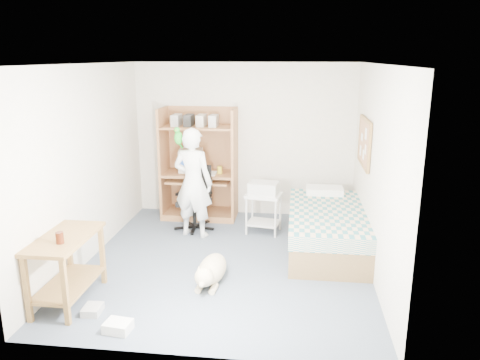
{
  "coord_description": "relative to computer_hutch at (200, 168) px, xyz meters",
  "views": [
    {
      "loc": [
        0.84,
        -5.54,
        2.59
      ],
      "look_at": [
        0.15,
        0.21,
        1.05
      ],
      "focal_mm": 35.0,
      "sensor_mm": 36.0,
      "label": 1
    }
  ],
  "objects": [
    {
      "name": "floor",
      "position": [
        0.7,
        -1.74,
        -0.82
      ],
      "size": [
        4.0,
        4.0,
        0.0
      ],
      "primitive_type": "plane",
      "color": "#4B5766",
      "rests_on": "ground"
    },
    {
      "name": "wall_back",
      "position": [
        0.7,
        0.26,
        0.43
      ],
      "size": [
        3.6,
        0.02,
        2.5
      ],
      "primitive_type": "cube",
      "color": "silver",
      "rests_on": "floor"
    },
    {
      "name": "wall_right",
      "position": [
        2.5,
        -1.74,
        0.43
      ],
      "size": [
        0.02,
        4.0,
        2.5
      ],
      "primitive_type": "cube",
      "color": "silver",
      "rests_on": "floor"
    },
    {
      "name": "wall_left",
      "position": [
        -1.1,
        -1.74,
        0.43
      ],
      "size": [
        0.02,
        4.0,
        2.5
      ],
      "primitive_type": "cube",
      "color": "silver",
      "rests_on": "floor"
    },
    {
      "name": "ceiling",
      "position": [
        0.7,
        -1.74,
        1.68
      ],
      "size": [
        3.6,
        4.0,
        0.02
      ],
      "primitive_type": "cube",
      "color": "white",
      "rests_on": "wall_back"
    },
    {
      "name": "computer_hutch",
      "position": [
        0.0,
        0.0,
        0.0
      ],
      "size": [
        1.2,
        0.63,
        1.8
      ],
      "color": "brown",
      "rests_on": "floor"
    },
    {
      "name": "bed",
      "position": [
        2.0,
        -1.12,
        -0.53
      ],
      "size": [
        1.02,
        2.02,
        0.66
      ],
      "color": "brown",
      "rests_on": "floor"
    },
    {
      "name": "side_desk",
      "position": [
        -0.85,
        -2.94,
        -0.33
      ],
      "size": [
        0.5,
        1.0,
        0.75
      ],
      "color": "brown",
      "rests_on": "floor"
    },
    {
      "name": "corkboard",
      "position": [
        2.47,
        -0.84,
        0.63
      ],
      "size": [
        0.04,
        0.94,
        0.66
      ],
      "color": "#9A6A45",
      "rests_on": "wall_right"
    },
    {
      "name": "office_chair",
      "position": [
        0.04,
        -0.56,
        -0.47
      ],
      "size": [
        0.55,
        0.55,
        0.97
      ],
      "rotation": [
        0.0,
        0.0,
        -0.24
      ],
      "color": "black",
      "rests_on": "floor"
    },
    {
      "name": "person",
      "position": [
        0.08,
        -0.87,
        -0.01
      ],
      "size": [
        0.66,
        0.51,
        1.61
      ],
      "primitive_type": "imported",
      "rotation": [
        0.0,
        0.0,
        2.91
      ],
      "color": "white",
      "rests_on": "floor"
    },
    {
      "name": "parrot",
      "position": [
        -0.12,
        -0.85,
        0.66
      ],
      "size": [
        0.12,
        0.21,
        0.33
      ],
      "rotation": [
        0.0,
        0.0,
        -0.24
      ],
      "color": "#148C22",
      "rests_on": "person"
    },
    {
      "name": "dog",
      "position": [
        0.6,
        -2.33,
        -0.66
      ],
      "size": [
        0.35,
        0.96,
        0.36
      ],
      "rotation": [
        0.0,
        0.0,
        -0.07
      ],
      "color": "tan",
      "rests_on": "floor"
    },
    {
      "name": "printer_cart",
      "position": [
        1.09,
        -0.62,
        -0.42
      ],
      "size": [
        0.56,
        0.48,
        0.6
      ],
      "rotation": [
        0.0,
        0.0,
        -0.17
      ],
      "color": "silver",
      "rests_on": "floor"
    },
    {
      "name": "printer",
      "position": [
        1.09,
        -0.62,
        -0.13
      ],
      "size": [
        0.47,
        0.39,
        0.18
      ],
      "primitive_type": "cube",
      "rotation": [
        0.0,
        0.0,
        -0.17
      ],
      "color": "#BBBBB6",
      "rests_on": "printer_cart"
    },
    {
      "name": "crt_monitor",
      "position": [
        -0.15,
        0.01,
        0.13
      ],
      "size": [
        0.43,
        0.45,
        0.36
      ],
      "rotation": [
        0.0,
        0.0,
        0.15
      ],
      "color": "beige",
      "rests_on": "computer_hutch"
    },
    {
      "name": "keyboard",
      "position": [
        0.01,
        -0.16,
        -0.15
      ],
      "size": [
        0.46,
        0.19,
        0.03
      ],
      "primitive_type": "cube",
      "rotation": [
        0.0,
        0.0,
        -0.07
      ],
      "color": "beige",
      "rests_on": "computer_hutch"
    },
    {
      "name": "pencil_cup",
      "position": [
        0.34,
        -0.09,
        -0.0
      ],
      "size": [
        0.08,
        0.08,
        0.12
      ],
      "primitive_type": "cylinder",
      "color": "gold",
      "rests_on": "computer_hutch"
    },
    {
      "name": "drink_glass",
      "position": [
        -0.8,
        -3.12,
        -0.01
      ],
      "size": [
        0.08,
        0.08,
        0.12
      ],
      "primitive_type": "cylinder",
      "color": "#3F170A",
      "rests_on": "side_desk"
    },
    {
      "name": "floor_box_a",
      "position": [
        -0.12,
        -3.44,
        -0.77
      ],
      "size": [
        0.27,
        0.23,
        0.1
      ],
      "primitive_type": "cube",
      "rotation": [
        0.0,
        0.0,
        -0.12
      ],
      "color": "white",
      "rests_on": "floor"
    },
    {
      "name": "floor_box_b",
      "position": [
        -0.5,
        -3.16,
        -0.78
      ],
      "size": [
        0.19,
        0.23,
        0.08
      ],
      "primitive_type": "cube",
      "rotation": [
        0.0,
        0.0,
        0.05
      ],
      "color": "#A6A6A2",
      "rests_on": "floor"
    }
  ]
}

